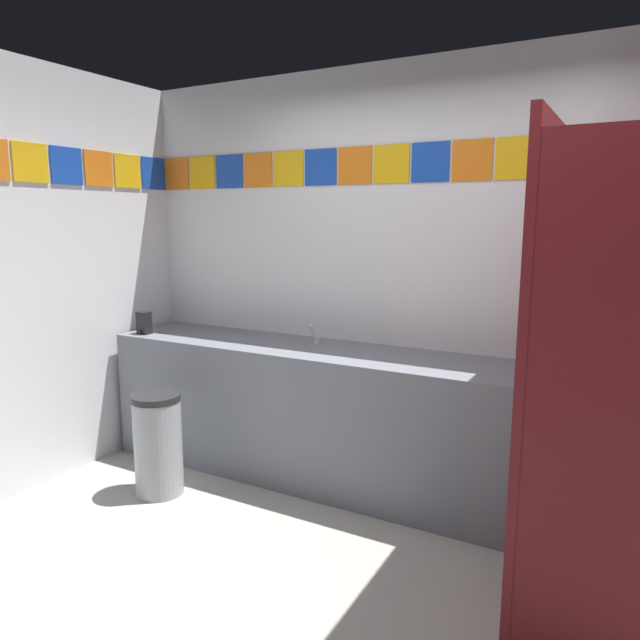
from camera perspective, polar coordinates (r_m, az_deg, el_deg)
The scene contains 7 objects.
ground_plane at distance 2.79m, azimuth 0.80°, elevation -27.55°, with size 9.91×9.91×0.00m, color #9E9E99.
wall_back at distance 3.70m, azimuth 12.41°, elevation 3.91°, with size 4.50×0.09×2.64m.
vanity_counter at distance 3.89m, azimuth -1.16°, elevation -8.92°, with size 2.80×0.61×0.88m.
faucet_center at distance 3.83m, azimuth -0.52°, elevation -1.62°, with size 0.04×0.10×0.14m.
soap_dispenser at distance 4.37m, azimuth -16.76°, elevation -0.27°, with size 0.09×0.09×0.16m.
stall_divider at distance 2.58m, azimuth 24.19°, elevation -6.00°, with size 0.92×1.49×2.06m.
trash_bin at distance 3.83m, azimuth -15.49°, elevation -11.55°, with size 0.30×0.30×0.64m.
Camera 1 is at (1.04, -1.96, 1.70)m, focal length 32.86 mm.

